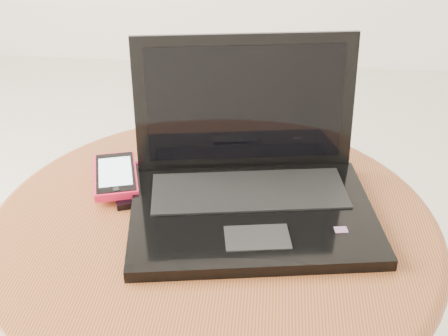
{
  "coord_description": "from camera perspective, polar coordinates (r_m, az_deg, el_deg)",
  "views": [
    {
      "loc": [
        0.15,
        -0.58,
        1.04
      ],
      "look_at": [
        0.08,
        0.14,
        0.58
      ],
      "focal_mm": 46.96,
      "sensor_mm": 36.0,
      "label": 1
    }
  ],
  "objects": [
    {
      "name": "laptop",
      "position": [
        0.86,
        2.55,
        -1.29
      ],
      "size": [
        0.38,
        0.32,
        0.23
      ],
      "color": "black",
      "rests_on": "table"
    },
    {
      "name": "phone_pink",
      "position": [
        0.93,
        -10.51,
        -0.69
      ],
      "size": [
        0.1,
        0.13,
        0.01
      ],
      "color": "#E61841",
      "rests_on": "phone_black"
    },
    {
      "name": "table",
      "position": [
        0.92,
        -0.99,
        -10.66
      ],
      "size": [
        0.66,
        0.66,
        0.52
      ],
      "color": "brown",
      "rests_on": "ground"
    },
    {
      "name": "phone_black",
      "position": [
        0.93,
        -8.9,
        -1.6
      ],
      "size": [
        0.1,
        0.13,
        0.01
      ],
      "color": "black",
      "rests_on": "table"
    }
  ]
}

